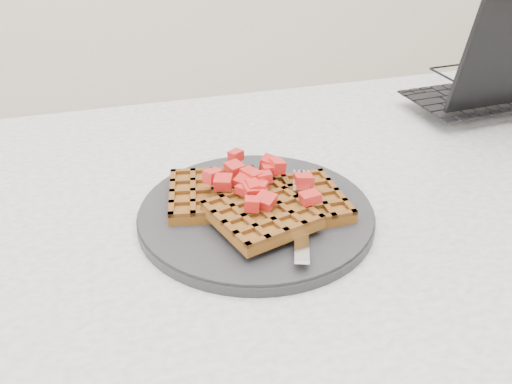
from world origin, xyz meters
TOP-DOWN VIEW (x-y plane):
  - table at (0.00, 0.00)m, footprint 1.20×0.80m
  - plate at (-0.13, -0.02)m, footprint 0.29×0.29m
  - waffles at (-0.13, -0.02)m, footprint 0.22×0.21m
  - strawberry_pile at (-0.13, -0.02)m, footprint 0.15×0.15m
  - fork at (-0.08, -0.06)m, footprint 0.08×0.18m
  - laptop at (0.40, 0.24)m, footprint 0.38×0.28m

SIDE VIEW (x-z plane):
  - table at x=0.00m, z-range 0.26..1.01m
  - plate at x=-0.13m, z-range 0.75..0.77m
  - fork at x=-0.08m, z-range 0.77..0.78m
  - waffles at x=-0.13m, z-range 0.76..0.79m
  - laptop at x=0.40m, z-range 0.66..0.91m
  - strawberry_pile at x=-0.13m, z-range 0.79..0.82m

